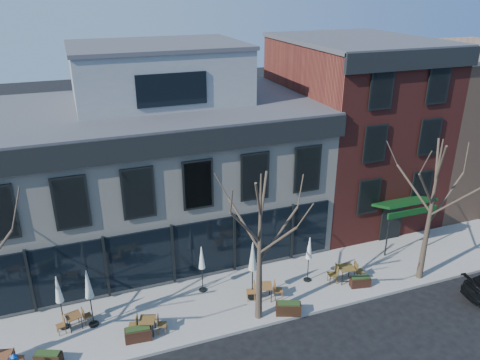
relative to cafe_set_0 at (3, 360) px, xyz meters
name	(u,v)px	position (x,y,z in m)	size (l,w,h in m)	color
ground	(175,285)	(7.59, 3.26, -0.57)	(120.00, 120.00, 0.00)	black
sidewalk_front	(250,295)	(10.84, 1.11, -0.50)	(33.50, 4.70, 0.15)	gray
corner_building	(151,165)	(7.66, 8.33, 4.15)	(18.39, 10.39, 11.10)	beige
red_brick_building	(351,127)	(20.59, 8.24, 5.06)	(8.20, 11.78, 11.18)	maroon
bg_building	(459,118)	(30.59, 9.26, 4.43)	(12.00, 12.00, 10.00)	#8C664C
tree_mid	(260,248)	(10.60, -0.64, 3.22)	(3.50, 3.55, 7.04)	#382B21
tree_right	(431,210)	(19.60, -0.64, 3.45)	(3.72, 3.77, 7.48)	#382B21
cafe_set_0	(3,360)	(0.00, 0.00, 0.00)	(1.61, 0.76, 0.83)	brown
cafe_set_1	(74,320)	(2.71, 1.48, 0.00)	(1.60, 0.78, 0.82)	brown
cafe_set_2	(148,324)	(5.69, 0.05, 0.03)	(1.71, 0.93, 0.88)	brown
cafe_set_3	(265,290)	(11.36, 0.47, 0.06)	(1.84, 0.92, 0.94)	brown
cafe_set_5	(346,272)	(15.81, 0.39, 0.09)	(1.96, 0.89, 1.01)	brown
umbrella_0	(58,292)	(2.28, 1.68, 1.45)	(0.43, 0.43, 2.66)	black
umbrella_1	(88,287)	(3.50, 1.39, 1.60)	(0.46, 0.46, 2.87)	black
umbrella_2	(202,260)	(8.76, 2.16, 1.33)	(0.40, 0.40, 2.49)	black
umbrella_3	(253,259)	(10.84, 0.76, 1.75)	(0.49, 0.49, 3.08)	black
umbrella_4	(309,250)	(14.02, 1.12, 1.35)	(0.40, 0.40, 2.51)	black
planter_0	(49,358)	(1.66, -0.39, -0.13)	(1.13, 0.80, 0.59)	black
planter_1	(138,334)	(5.23, -0.26, -0.11)	(1.16, 0.55, 0.63)	black
planter_2	(288,308)	(11.95, -0.94, -0.11)	(1.23, 0.84, 0.64)	black
planter_3	(360,282)	(16.25, -0.26, -0.15)	(1.06, 0.59, 0.56)	black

